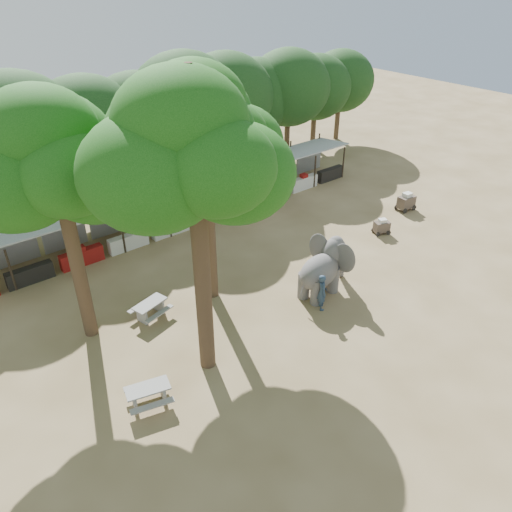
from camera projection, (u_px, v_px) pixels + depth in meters
ground at (341, 330)px, 22.88m from camera, size 100.00×100.00×0.00m
vendor_stalls at (181, 206)px, 31.52m from camera, size 28.00×2.99×2.80m
yard_tree_left at (49, 160)px, 18.55m from camera, size 7.10×6.90×11.02m
yard_tree_center at (187, 153)px, 16.30m from camera, size 7.10×6.90×12.04m
yard_tree_back at (199, 128)px, 20.92m from camera, size 7.10×6.90×11.36m
backdrop_trees at (135, 120)px, 32.72m from camera, size 46.46×5.95×8.33m
elephant at (324, 267)px, 24.90m from camera, size 3.71×2.77×2.77m
handler at (322, 292)px, 23.82m from camera, size 0.75×0.82×1.90m
picnic_table_near at (148, 393)px, 18.87m from camera, size 1.98×1.86×0.83m
picnic_table_far at (150, 308)px, 23.47m from camera, size 1.95×1.83×0.81m
cart_front at (382, 226)px, 30.61m from camera, size 1.19×1.00×0.99m
cart_back at (406, 201)px, 33.41m from camera, size 1.32×0.93×1.23m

